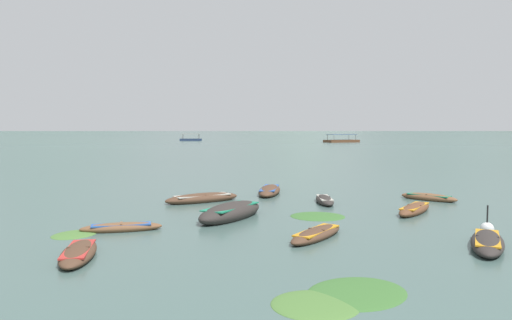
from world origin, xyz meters
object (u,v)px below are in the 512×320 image
(rowboat_0, at_px, (78,253))
(ferry_0, at_px, (341,141))
(rowboat_8, at_px, (429,197))
(rowboat_6, at_px, (414,209))
(rowboat_7, at_px, (487,242))
(rowboat_4, at_px, (317,234))
(rowboat_5, at_px, (121,228))
(ferry_1, at_px, (191,139))
(mooring_buoy, at_px, (487,229))
(rowboat_1, at_px, (202,198))
(rowboat_9, at_px, (231,212))
(rowboat_3, at_px, (325,200))
(rowboat_2, at_px, (270,191))

(rowboat_0, height_order, ferry_0, ferry_0)
(rowboat_8, relative_size, ferry_0, 0.26)
(rowboat_6, distance_m, rowboat_7, 6.53)
(rowboat_4, height_order, ferry_0, ferry_0)
(rowboat_0, bearing_deg, rowboat_5, 80.62)
(rowboat_4, relative_size, ferry_0, 0.29)
(ferry_1, relative_size, mooring_buoy, 6.39)
(rowboat_0, relative_size, mooring_buoy, 2.86)
(rowboat_7, xyz_separation_m, ferry_0, (30.74, 123.75, 0.28))
(rowboat_1, relative_size, rowboat_7, 1.15)
(rowboat_1, distance_m, rowboat_5, 7.64)
(rowboat_5, height_order, rowboat_9, rowboat_9)
(rowboat_0, relative_size, rowboat_1, 0.77)
(rowboat_7, height_order, ferry_0, ferry_0)
(rowboat_3, distance_m, rowboat_6, 4.73)
(ferry_0, bearing_deg, mooring_buoy, -103.58)
(rowboat_0, relative_size, rowboat_6, 0.95)
(rowboat_6, xyz_separation_m, mooring_buoy, (0.95, -4.21, -0.05))
(rowboat_1, relative_size, rowboat_5, 1.38)
(rowboat_9, bearing_deg, rowboat_0, -129.54)
(rowboat_7, relative_size, rowboat_8, 1.26)
(rowboat_7, bearing_deg, rowboat_5, 162.61)
(rowboat_0, distance_m, rowboat_7, 12.91)
(rowboat_4, bearing_deg, rowboat_3, 73.94)
(rowboat_9, xyz_separation_m, ferry_0, (38.77, 117.74, 0.18))
(rowboat_2, xyz_separation_m, mooring_buoy, (6.73, -11.43, -0.07))
(rowboat_3, height_order, rowboat_7, rowboat_7)
(rowboat_2, xyz_separation_m, rowboat_8, (8.25, -3.50, -0.03))
(mooring_buoy, bearing_deg, rowboat_3, 120.21)
(rowboat_9, bearing_deg, rowboat_5, -153.08)
(rowboat_0, xyz_separation_m, rowboat_2, (7.58, 13.63, 0.04))
(rowboat_1, relative_size, mooring_buoy, 3.74)
(rowboat_3, relative_size, rowboat_5, 1.00)
(rowboat_3, height_order, ferry_1, ferry_1)
(rowboat_7, bearing_deg, rowboat_8, 74.00)
(mooring_buoy, bearing_deg, rowboat_6, 102.73)
(rowboat_3, relative_size, rowboat_6, 0.90)
(rowboat_7, distance_m, rowboat_9, 10.03)
(rowboat_3, bearing_deg, rowboat_1, 170.25)
(ferry_0, bearing_deg, rowboat_3, -106.47)
(rowboat_1, xyz_separation_m, rowboat_4, (4.09, -8.95, -0.04))
(ferry_1, bearing_deg, rowboat_0, -89.53)
(rowboat_6, bearing_deg, rowboat_8, 56.39)
(rowboat_2, height_order, rowboat_6, rowboat_2)
(rowboat_0, bearing_deg, ferry_0, 70.56)
(mooring_buoy, bearing_deg, rowboat_5, 173.57)
(rowboat_9, bearing_deg, rowboat_6, 3.38)
(mooring_buoy, bearing_deg, rowboat_1, 141.31)
(rowboat_2, distance_m, rowboat_8, 8.97)
(rowboat_2, distance_m, rowboat_9, 8.19)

